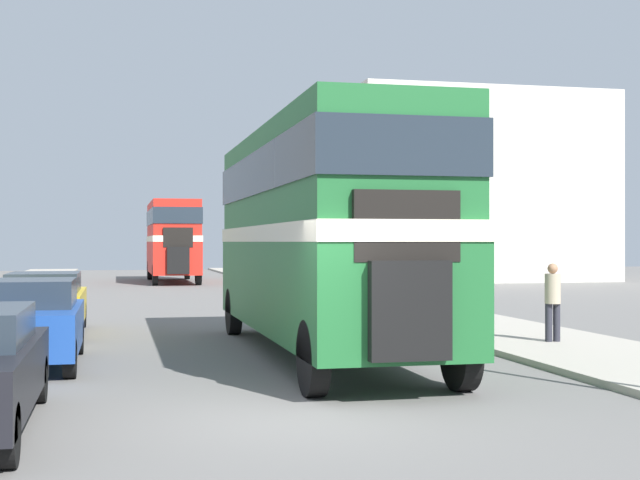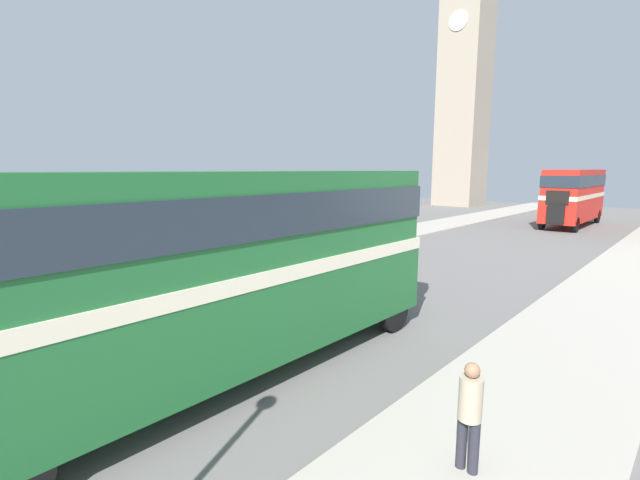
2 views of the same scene
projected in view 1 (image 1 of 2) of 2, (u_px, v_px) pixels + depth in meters
ground_plane at (291, 416)px, 11.23m from camera, size 120.00×120.00×0.00m
double_decker_bus at (320, 222)px, 17.20m from camera, size 2.54×10.85×4.35m
bus_distant at (172, 235)px, 48.64m from camera, size 2.47×9.45×4.36m
car_parked_mid at (27, 322)px, 15.73m from camera, size 1.81×4.07×1.53m
car_parked_far at (44, 303)px, 21.04m from camera, size 1.82×4.43×1.47m
pedestrian_walking at (553, 297)px, 18.57m from camera, size 0.33×0.33×1.63m
shop_building_block at (467, 189)px, 51.67m from camera, size 14.76×9.37×10.57m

